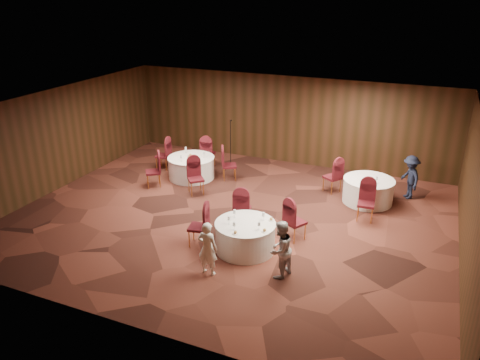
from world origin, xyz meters
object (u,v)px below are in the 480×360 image
at_px(table_left, 191,167).
at_px(man_c, 410,177).
at_px(table_right, 368,191).
at_px(woman_b, 280,249).
at_px(mic_stand, 231,152).
at_px(table_main, 245,236).
at_px(woman_a, 208,249).

distance_m(table_left, man_c, 7.09).
relative_size(table_right, woman_b, 1.11).
height_order(table_right, mic_stand, mic_stand).
distance_m(mic_stand, man_c, 6.24).
distance_m(woman_b, man_c, 6.06).
xyz_separation_m(table_main, man_c, (3.46, 4.86, 0.31)).
bearing_deg(mic_stand, table_main, -62.39).
relative_size(mic_stand, woman_b, 1.26).
xyz_separation_m(table_right, woman_a, (-2.73, -5.36, 0.28)).
bearing_deg(man_c, mic_stand, -124.09).
relative_size(table_left, woman_a, 1.21).
bearing_deg(woman_b, woman_a, -53.36).
relative_size(table_main, mic_stand, 0.88).
height_order(table_left, mic_stand, mic_stand).
relative_size(woman_a, woman_b, 0.96).
height_order(table_main, woman_b, woman_b).
bearing_deg(table_main, woman_a, -106.04).
bearing_deg(mic_stand, woman_a, -70.08).
distance_m(woman_a, woman_b, 1.63).
distance_m(table_left, table_right, 5.89).
bearing_deg(table_left, woman_b, -43.49).
bearing_deg(mic_stand, table_right, -13.36).
height_order(mic_stand, woman_a, mic_stand).
distance_m(table_main, woman_b, 1.41).
distance_m(table_left, mic_stand, 1.77).
bearing_deg(woman_b, table_main, -106.37).
bearing_deg(woman_b, man_c, 174.19).
xyz_separation_m(table_right, man_c, (1.11, 0.80, 0.31)).
bearing_deg(table_main, table_left, 133.69).
bearing_deg(mic_stand, woman_b, -56.99).
bearing_deg(woman_b, table_right, -177.48).
relative_size(table_left, mic_stand, 0.92).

